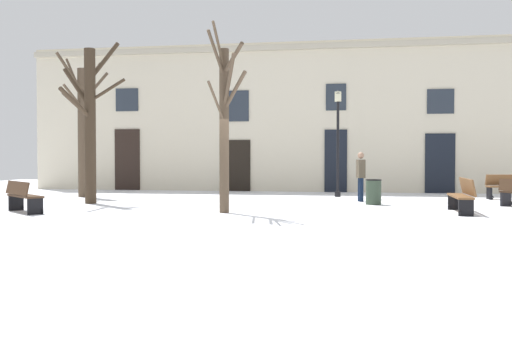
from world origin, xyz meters
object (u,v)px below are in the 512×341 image
Objects in this scene: tree_center at (90,119)px; litter_bin at (373,192)px; person_crossing_plaza at (361,174)px; bench_near_lamp at (463,195)px; bench_far_corner at (23,196)px; streetlamp at (338,132)px; tree_near_facade at (225,121)px; bench_back_to_back_left at (509,186)px; tree_left_of_center at (82,125)px.

litter_bin is (8.90, 1.05, -2.31)m from tree_center.
bench_near_lamp is at bearing -155.66° from person_crossing_plaza.
bench_near_lamp reaches higher than litter_bin.
bench_far_corner is at bearing -99.58° from tree_center.
streetlamp is at bearing -145.99° from bench_near_lamp.
person_crossing_plaza is (-0.36, 1.09, 0.51)m from litter_bin.
tree_near_facade reaches higher than bench_near_lamp.
bench_back_to_back_left is at bearing -2.48° from streetlamp.
tree_center is 3.45× the size of bench_far_corner.
streetlamp is 2.61× the size of bench_far_corner.
bench_near_lamp is (11.12, -1.12, -2.22)m from tree_center.
bench_near_lamp is (12.70, -3.74, -2.16)m from tree_left_of_center.
litter_bin is 1.26m from person_crossing_plaza.
streetlamp is 5.03× the size of litter_bin.
bench_back_to_back_left is at bearing 154.22° from bench_near_lamp.
tree_center is 3.74m from bench_far_corner.
streetlamp is at bearing 9.30° from tree_left_of_center.
streetlamp is 11.06m from bench_far_corner.
bench_far_corner is (-9.40, -3.99, 0.04)m from litter_bin.
tree_left_of_center reaches higher than bench_back_to_back_left.
tree_near_facade is 6.65m from bench_near_lamp.
tree_left_of_center reaches higher than person_crossing_plaza.
person_crossing_plaza reaches higher than litter_bin.
tree_center is at bearing 156.00° from tree_near_facade.
tree_center is at bearing 90.08° from person_crossing_plaza.
tree_center is 9.26m from litter_bin.
bench_far_corner is 0.92× the size of person_crossing_plaza.
tree_center is 6.64× the size of litter_bin.
tree_center is 0.99× the size of tree_left_of_center.
streetlamp is 3.87m from litter_bin.
tree_center reaches higher than tree_near_facade.
bench_near_lamp reaches higher than bench_far_corner.
streetlamp reaches higher than bench_near_lamp.
tree_left_of_center is at bearing 73.29° from person_crossing_plaza.
bench_back_to_back_left is (13.71, 3.89, -2.25)m from tree_center.
bench_far_corner is at bearing -171.73° from tree_near_facade.
bench_back_to_back_left is 0.98× the size of person_crossing_plaza.
tree_center is 11.39m from bench_near_lamp.
streetlamp is at bearing 65.24° from tree_near_facade.
tree_left_of_center is 10.84m from litter_bin.
tree_left_of_center is 15.50m from bench_back_to_back_left.
tree_near_facade reaches higher than bench_far_corner.
person_crossing_plaza reaches higher than bench_back_to_back_left.
bench_back_to_back_left is at bearing 4.76° from tree_left_of_center.
bench_far_corner is at bearing -139.35° from streetlamp.
bench_far_corner is 10.37m from person_crossing_plaza.
tree_near_facade is 5.87m from person_crossing_plaza.
tree_near_facade is at bearing -79.05° from bench_near_lamp.
person_crossing_plaza is at bearing 108.39° from litter_bin.
bench_near_lamp is 11.75m from bench_far_corner.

